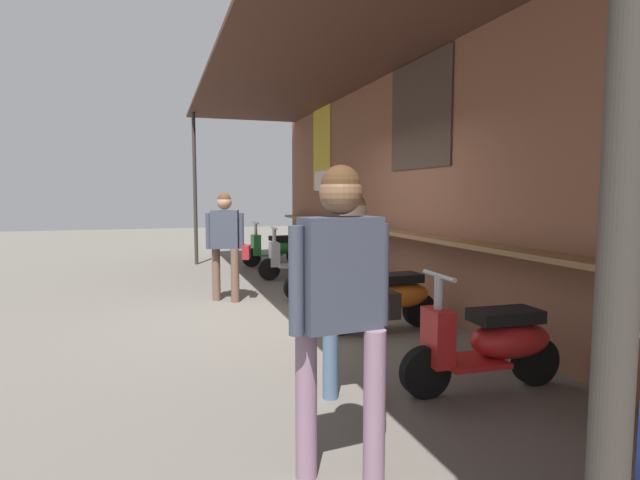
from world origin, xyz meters
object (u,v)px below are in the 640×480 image
scooter_silver (300,258)px  scooter_maroon (334,273)px  shopper_with_handbag (226,237)px  shopper_browsing (355,277)px  scooter_red (492,342)px  scooter_green (277,248)px  scooter_orange (388,297)px  shopper_passing (340,288)px

scooter_silver → scooter_maroon: size_ratio=1.00×
scooter_maroon → shopper_with_handbag: bearing=-14.4°
scooter_silver → shopper_browsing: 5.60m
scooter_silver → shopper_browsing: size_ratio=0.89×
scooter_maroon → scooter_red: bearing=86.2°
scooter_maroon → scooter_red: size_ratio=1.00×
scooter_green → scooter_red: 7.45m
scooter_orange → shopper_passing: size_ratio=0.81×
scooter_silver → scooter_orange: bearing=92.1°
shopper_with_handbag → scooter_red: bearing=-143.0°
scooter_red → shopper_passing: shopper_passing is taller
scooter_maroon → shopper_passing: shopper_passing is taller
scooter_orange → shopper_browsing: (1.73, -1.12, 0.56)m
scooter_orange → shopper_browsing: shopper_browsing is taller
scooter_silver → shopper_with_handbag: (1.57, -1.56, 0.56)m
scooter_green → scooter_red: bearing=86.1°
scooter_maroon → shopper_with_handbag: 1.69m
shopper_passing → shopper_with_handbag: bearing=173.7°
shopper_passing → shopper_browsing: bearing=148.2°
scooter_green → scooter_orange: bearing=86.1°
scooter_silver → shopper_passing: size_ratio=0.81×
scooter_orange → shopper_passing: bearing=57.9°
shopper_browsing → shopper_passing: (0.99, -0.48, 0.12)m
scooter_green → scooter_maroon: 3.70m
scooter_red → shopper_passing: (0.82, -1.60, 0.68)m
scooter_maroon → scooter_red: (3.75, 0.00, 0.00)m
scooter_orange → scooter_red: (1.89, -0.00, 0.00)m
scooter_orange → shopper_with_handbag: shopper_with_handbag is taller
scooter_green → scooter_red: (7.45, 0.00, 0.00)m
scooter_maroon → scooter_silver: bearing=-93.8°
scooter_silver → scooter_maroon: bearing=92.1°
scooter_maroon → scooter_red: same height
scooter_silver → shopper_browsing: bearing=80.5°
scooter_green → scooter_maroon: same height
scooter_green → shopper_passing: size_ratio=0.81×
scooter_silver → scooter_red: (5.62, -0.00, 0.00)m
shopper_browsing → shopper_passing: size_ratio=0.92×
scooter_orange → scooter_red: bearing=88.4°
shopper_passing → scooter_green: bearing=163.2°
scooter_red → shopper_passing: bearing=29.7°
scooter_silver → scooter_red: 5.62m
scooter_maroon → shopper_with_handbag: shopper_with_handbag is taller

